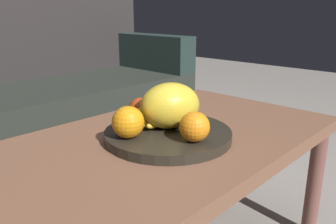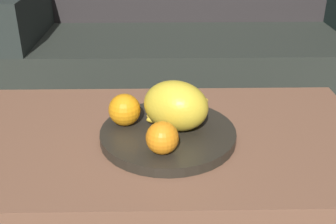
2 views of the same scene
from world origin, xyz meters
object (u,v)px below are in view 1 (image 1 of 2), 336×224
fruit_bowl (168,134)px  banana_bunch (162,114)px  coffee_table (160,155)px  apple_front (140,110)px  melon_large_front (170,106)px  orange_left (195,127)px  orange_front (128,122)px  couch (33,103)px

fruit_bowl → banana_bunch: banana_bunch is taller
coffee_table → banana_bunch: banana_bunch is taller
coffee_table → apple_front: apple_front is taller
melon_large_front → orange_left: (-0.03, -0.11, -0.02)m
coffee_table → melon_large_front: melon_large_front is taller
orange_left → orange_front: bearing=124.7°
couch → orange_left: bearing=-97.2°
banana_bunch → couch: bearing=83.9°
orange_left → banana_bunch: 0.15m
couch → orange_left: 1.23m
fruit_bowl → melon_large_front: (0.02, 0.01, 0.07)m
orange_left → banana_bunch: (0.04, 0.15, -0.01)m
orange_front → coffee_table: bearing=-7.6°
fruit_bowl → orange_left: 0.11m
apple_front → banana_bunch: bearing=-70.0°
orange_front → melon_large_front: bearing=-10.2°
banana_bunch → apple_front: bearing=110.0°
coffee_table → orange_left: (-0.01, -0.12, 0.11)m
melon_large_front → banana_bunch: size_ratio=0.95×
melon_large_front → orange_left: bearing=-106.7°
fruit_bowl → orange_front: (-0.11, 0.03, 0.05)m
fruit_bowl → orange_left: bearing=-98.2°
coffee_table → orange_left: bearing=-92.7°
banana_bunch → fruit_bowl: bearing=-116.9°
couch → banana_bunch: 1.08m
orange_front → fruit_bowl: bearing=-17.1°
coffee_table → orange_left: orange_left is taller
couch → orange_front: 1.12m
coffee_table → melon_large_front: bearing=-18.8°
couch → fruit_bowl: size_ratio=5.03×
fruit_bowl → apple_front: (0.00, 0.11, 0.05)m
orange_front → banana_bunch: bearing=6.0°
banana_bunch → coffee_table: bearing=-140.3°
coffee_table → banana_bunch: (0.03, 0.03, 0.10)m
couch → banana_bunch: (-0.11, -1.06, 0.18)m
couch → melon_large_front: (-0.12, -1.10, 0.22)m
orange_left → fruit_bowl: bearing=81.8°
apple_front → banana_bunch: 0.07m
couch → banana_bunch: size_ratio=9.95×
couch → banana_bunch: couch is taller
apple_front → orange_left: bearing=-94.3°
coffee_table → orange_front: orange_front is taller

